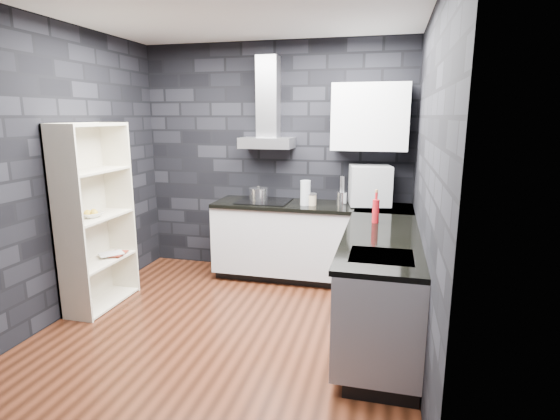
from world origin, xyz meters
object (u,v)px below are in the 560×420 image
at_px(appliance_garage, 370,185).
at_px(fruit_bowl, 92,215).
at_px(utensil_crock, 342,199).
at_px(pot, 259,195).
at_px(red_bottle, 376,211).
at_px(glass_vase, 305,193).
at_px(bookshelf, 96,217).
at_px(storage_jar, 312,200).

height_order(appliance_garage, fruit_bowl, appliance_garage).
height_order(utensil_crock, appliance_garage, appliance_garage).
height_order(pot, fruit_bowl, pot).
bearing_deg(red_bottle, utensil_crock, 117.84).
distance_m(glass_vase, fruit_bowl, 2.18).
distance_m(glass_vase, bookshelf, 2.16).
bearing_deg(bookshelf, glass_vase, 50.37).
relative_size(pot, bookshelf, 0.12).
distance_m(glass_vase, appliance_garage, 0.70).
relative_size(pot, appliance_garage, 0.49).
height_order(pot, storage_jar, pot).
distance_m(appliance_garage, fruit_bowl, 2.85).
xyz_separation_m(glass_vase, bookshelf, (-1.87, -1.07, -0.14)).
height_order(pot, red_bottle, red_bottle).
distance_m(pot, bookshelf, 1.75).
relative_size(appliance_garage, fruit_bowl, 2.20).
xyz_separation_m(storage_jar, utensil_crock, (0.31, 0.09, 0.01)).
relative_size(pot, red_bottle, 0.97).
distance_m(red_bottle, bookshelf, 2.68).
height_order(glass_vase, red_bottle, glass_vase).
relative_size(storage_jar, fruit_bowl, 0.60).
bearing_deg(pot, red_bottle, -28.81).
bearing_deg(fruit_bowl, utensil_crock, 28.65).
bearing_deg(glass_vase, red_bottle, -39.39).
bearing_deg(glass_vase, utensil_crock, 14.79).
distance_m(utensil_crock, fruit_bowl, 2.57).
distance_m(pot, utensil_crock, 0.95).
height_order(bookshelf, fruit_bowl, bookshelf).
relative_size(glass_vase, bookshelf, 0.15).
bearing_deg(pot, appliance_garage, 1.59).
bearing_deg(storage_jar, bookshelf, -150.84).
height_order(appliance_garage, red_bottle, appliance_garage).
distance_m(pot, appliance_garage, 1.26).
bearing_deg(storage_jar, appliance_garage, 11.86).
bearing_deg(glass_vase, pot, 169.89).
bearing_deg(bookshelf, fruit_bowl, -69.56).
distance_m(red_bottle, fruit_bowl, 2.69).
bearing_deg(glass_vase, bookshelf, -150.07).
relative_size(utensil_crock, appliance_garage, 0.33).
distance_m(storage_jar, bookshelf, 2.22).
bearing_deg(utensil_crock, appliance_garage, 6.48).
xyz_separation_m(storage_jar, bookshelf, (-1.94, -1.08, -0.06)).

